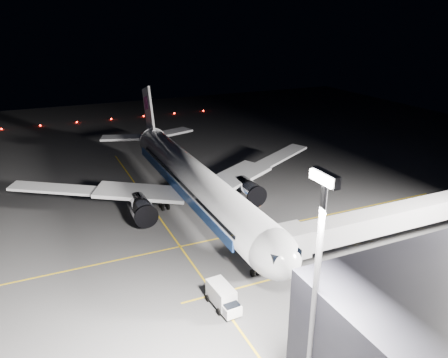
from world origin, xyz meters
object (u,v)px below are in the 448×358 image
safety_cone_a (214,201)px  safety_cone_c (213,200)px  safety_cone_b (259,205)px  service_truck (223,297)px  baggage_tug (252,169)px  jet_bridge (383,220)px  airliner (192,179)px  floodlight_mast_south (316,286)px

safety_cone_a → safety_cone_c: safety_cone_a is taller
safety_cone_b → safety_cone_c: 7.97m
service_truck → baggage_tug: service_truck is taller
service_truck → safety_cone_c: bearing=155.5°
jet_bridge → baggage_tug: bearing=-178.2°
safety_cone_c → safety_cone_b: bearing=53.4°
airliner → safety_cone_c: bearing=106.0°
baggage_tug → jet_bridge: bearing=-1.8°
safety_cone_a → floodlight_mast_south: bearing=-13.5°
jet_bridge → safety_cone_b: size_ratio=60.60×
safety_cone_a → safety_cone_b: (4.25, 6.40, -0.01)m
safety_cone_b → safety_cone_c: (-4.75, -6.40, -0.02)m
airliner → safety_cone_a: bearing=99.1°
floodlight_mast_south → safety_cone_a: size_ratio=35.24×
jet_bridge → safety_cone_c: 28.33m
floodlight_mast_south → safety_cone_b: floodlight_mast_south is taller
baggage_tug → safety_cone_a: baggage_tug is taller
airliner → baggage_tug: (-11.47, 16.96, -4.41)m
baggage_tug → safety_cone_b: (15.08, -6.56, -0.47)m
service_truck → safety_cone_b: size_ratio=8.95×
jet_bridge → baggage_tug: size_ratio=14.65×
jet_bridge → safety_cone_c: jet_bridge is taller
airliner → jet_bridge: airliner is taller
jet_bridge → safety_cone_c: size_ratio=64.69×
jet_bridge → safety_cone_b: jet_bridge is taller
service_truck → floodlight_mast_south: bearing=-3.9°
service_truck → safety_cone_c: size_ratio=9.56×
service_truck → safety_cone_a: bearing=155.1°
service_truck → jet_bridge: bearing=92.1°
floodlight_mast_south → safety_cone_c: floodlight_mast_south is taller
airliner → safety_cone_a: airliner is taller
floodlight_mast_south → service_truck: size_ratio=4.07×
safety_cone_a → safety_cone_c: bearing=180.0°
service_truck → safety_cone_c: 28.60m
airliner → baggage_tug: airliner is taller
baggage_tug → safety_cone_a: 16.89m
jet_bridge → floodlight_mast_south: bearing=-53.2°
airliner → service_truck: 26.59m
service_truck → safety_cone_b: service_truck is taller
service_truck → safety_cone_b: (-22.00, 16.44, -1.07)m
safety_cone_a → baggage_tug: bearing=129.9°
jet_bridge → baggage_tug: jet_bridge is taller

